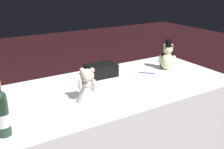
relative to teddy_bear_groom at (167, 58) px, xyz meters
The scene contains 6 objects.
reception_table 0.82m from the teddy_bear_groom, ahead, with size 2.04×0.94×0.73m, color white.
teddy_bear_groom is the anchor object (origin of this frame).
teddy_bear_bride 0.97m from the teddy_bear_groom, 13.34° to the left, with size 0.21×0.23×0.25m.
champagne_bottle 1.58m from the teddy_bear_groom, 14.18° to the left, with size 0.08×0.08×0.32m.
signing_pen 0.26m from the teddy_bear_groom, ahead, with size 0.12×0.10×0.01m.
gift_case_black 0.65m from the teddy_bear_groom, 13.52° to the right, with size 0.26×0.18×0.11m.
Camera 1 is at (0.99, 1.64, 1.53)m, focal length 41.48 mm.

